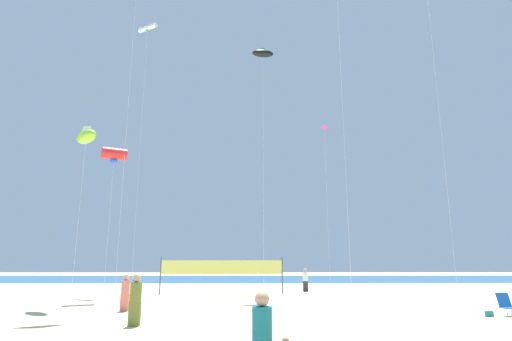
{
  "coord_description": "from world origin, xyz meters",
  "views": [
    {
      "loc": [
        -0.98,
        -15.91,
        2.2
      ],
      "look_at": [
        -0.71,
        10.78,
        8.07
      ],
      "focal_mm": 28.61,
      "sensor_mm": 36.0,
      "label": 1
    }
  ],
  "objects": [
    {
      "name": "ground_plane",
      "position": [
        0.0,
        0.0,
        0.0
      ],
      "size": [
        120.0,
        120.0,
        0.0
      ],
      "primitive_type": "plane",
      "color": "beige"
    },
    {
      "name": "ocean_band",
      "position": [
        0.0,
        34.86,
        0.0
      ],
      "size": [
        120.0,
        20.0,
        0.01
      ],
      "primitive_type": "cube",
      "color": "#28608C",
      "rests_on": "ground"
    },
    {
      "name": "mother_figure",
      "position": [
        -0.79,
        -7.95,
        0.87
      ],
      "size": [
        0.37,
        0.37,
        1.63
      ],
      "rotation": [
        0.0,
        0.0,
        -0.11
      ],
      "color": "#7A3872",
      "rests_on": "ground"
    },
    {
      "name": "beachgoer_coral_shirt",
      "position": [
        -6.57,
        2.89,
        0.85
      ],
      "size": [
        0.36,
        0.36,
        1.59
      ],
      "rotation": [
        0.0,
        0.0,
        3.14
      ],
      "color": "#EA7260",
      "rests_on": "ground"
    },
    {
      "name": "beachgoer_white_shirt",
      "position": [
        2.89,
        14.41,
        0.86
      ],
      "size": [
        0.37,
        0.37,
        1.61
      ],
      "rotation": [
        0.0,
        0.0,
        5.53
      ],
      "color": "#2D2D33",
      "rests_on": "ground"
    },
    {
      "name": "beachgoer_olive_shirt",
      "position": [
        -4.99,
        -1.2,
        0.93
      ],
      "size": [
        0.4,
        0.4,
        1.73
      ],
      "rotation": [
        0.0,
        0.0,
        1.75
      ],
      "color": "olive",
      "rests_on": "ground"
    },
    {
      "name": "folding_beach_chair",
      "position": [
        9.34,
        1.27,
        0.47
      ],
      "size": [
        0.52,
        0.65,
        0.89
      ],
      "rotation": [
        0.0,
        0.0,
        0.19
      ],
      "color": "#1959B2",
      "rests_on": "ground"
    },
    {
      "name": "volleyball_net",
      "position": [
        -2.99,
        12.32,
        1.64
      ],
      "size": [
        8.24,
        0.42,
        2.4
      ],
      "color": "#4C4C51",
      "rests_on": "ground"
    },
    {
      "name": "beach_handbag",
      "position": [
        8.44,
        0.98,
        0.11
      ],
      "size": [
        0.28,
        0.14,
        0.23
      ],
      "primitive_type": "cube",
      "color": "#19727A",
      "rests_on": "ground"
    },
    {
      "name": "kite_black_inflatable",
      "position": [
        -0.23,
        10.32,
        16.38
      ],
      "size": [
        1.64,
        0.89,
        16.84
      ],
      "color": "silver",
      "rests_on": "ground"
    },
    {
      "name": "kite_lime_inflatable",
      "position": [
        -9.71,
        4.73,
        8.54
      ],
      "size": [
        1.91,
        2.02,
        9.1
      ],
      "color": "silver",
      "rests_on": "ground"
    },
    {
      "name": "kite_red_tube",
      "position": [
        -9.27,
        7.88,
        8.4
      ],
      "size": [
        1.58,
        1.27,
        8.8
      ],
      "color": "silver",
      "rests_on": "ground"
    },
    {
      "name": "kite_white_tube",
      "position": [
        -9.59,
        14.36,
        20.73
      ],
      "size": [
        1.78,
        1.24,
        21.04
      ],
      "color": "silver",
      "rests_on": "ground"
    },
    {
      "name": "kite_magenta_diamond",
      "position": [
        5.18,
        17.17,
        12.82
      ],
      "size": [
        0.55,
        0.55,
        13.43
      ],
      "color": "silver",
      "rests_on": "ground"
    }
  ]
}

